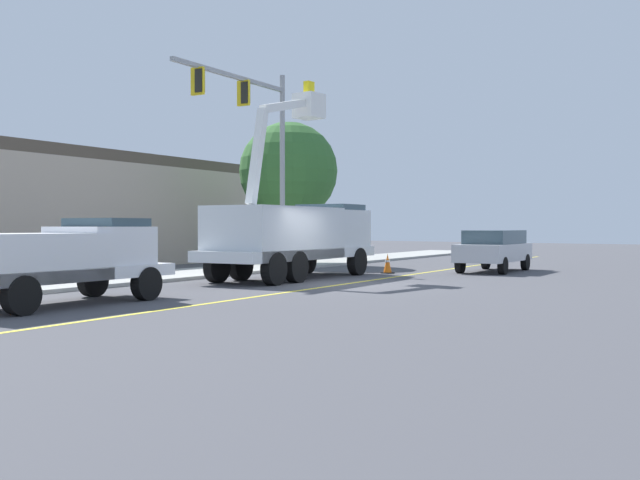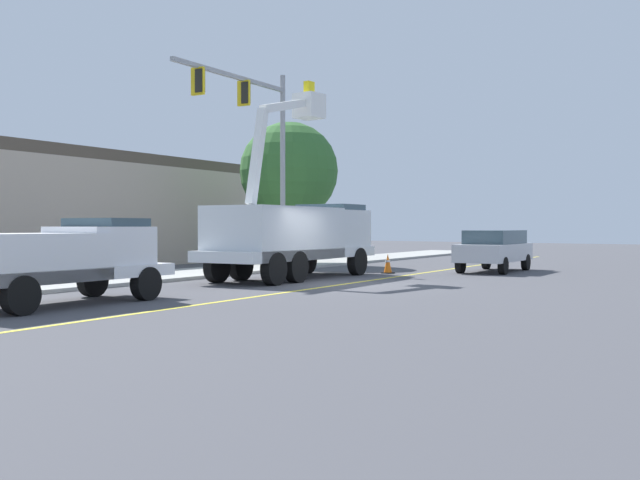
# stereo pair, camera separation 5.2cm
# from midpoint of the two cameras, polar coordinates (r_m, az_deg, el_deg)

# --- Properties ---
(ground) EXTENTS (120.00, 120.00, 0.00)m
(ground) POSITION_cam_midpoint_polar(r_m,az_deg,el_deg) (23.70, 1.78, -3.43)
(ground) COLOR #47474C
(sidewalk_far_side) EXTENTS (59.97, 11.16, 0.12)m
(sidewalk_far_side) POSITION_cam_midpoint_polar(r_m,az_deg,el_deg) (27.85, -11.32, -2.66)
(sidewalk_far_side) COLOR #9E9E99
(sidewalk_far_side) RESTS_ON ground
(lane_centre_stripe) EXTENTS (49.62, 6.49, 0.01)m
(lane_centre_stripe) POSITION_cam_midpoint_polar(r_m,az_deg,el_deg) (23.70, 1.78, -3.42)
(lane_centre_stripe) COLOR yellow
(lane_centre_stripe) RESTS_ON ground
(utility_bucket_truck) EXTENTS (8.45, 3.52, 7.18)m
(utility_bucket_truck) POSITION_cam_midpoint_polar(r_m,az_deg,el_deg) (26.38, -1.92, 0.55)
(utility_bucket_truck) COLOR silver
(utility_bucket_truck) RESTS_ON ground
(service_pickup_truck) EXTENTS (5.82, 2.79, 2.06)m
(service_pickup_truck) POSITION_cam_midpoint_polar(r_m,az_deg,el_deg) (18.49, -19.29, -1.29)
(service_pickup_truck) COLOR white
(service_pickup_truck) RESTS_ON ground
(passing_minivan) EXTENTS (5.00, 2.49, 1.69)m
(passing_minivan) POSITION_cam_midpoint_polar(r_m,az_deg,el_deg) (31.18, 13.30, -0.59)
(passing_minivan) COLOR silver
(passing_minivan) RESTS_ON ground
(traffic_cone_mid_front) EXTENTS (0.40, 0.40, 0.78)m
(traffic_cone_mid_front) POSITION_cam_midpoint_polar(r_m,az_deg,el_deg) (29.35, 5.28, -1.82)
(traffic_cone_mid_front) COLOR black
(traffic_cone_mid_front) RESTS_ON ground
(traffic_signal_mast) EXTENTS (7.09, 1.11, 8.32)m
(traffic_signal_mast) POSITION_cam_midpoint_polar(r_m,az_deg,el_deg) (30.54, -4.89, 8.48)
(traffic_signal_mast) COLOR gray
(traffic_signal_mast) RESTS_ON ground
(commercial_building_backdrop) EXTENTS (21.75, 8.67, 5.20)m
(commercial_building_backdrop) POSITION_cam_midpoint_polar(r_m,az_deg,el_deg) (37.31, -16.13, 2.17)
(commercial_building_backdrop) COLOR #A89989
(commercial_building_backdrop) RESTS_ON ground
(street_tree_right) EXTENTS (4.71, 4.71, 6.85)m
(street_tree_right) POSITION_cam_midpoint_polar(r_m,az_deg,el_deg) (35.70, -2.35, 5.28)
(street_tree_right) COLOR brown
(street_tree_right) RESTS_ON ground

